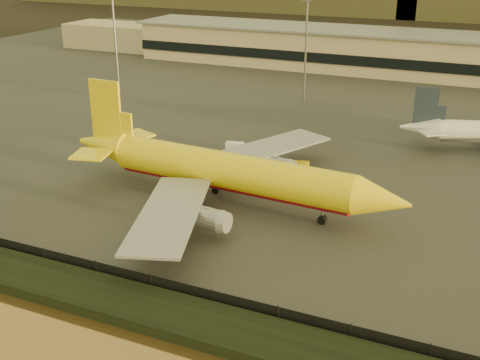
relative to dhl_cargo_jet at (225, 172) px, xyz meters
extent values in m
plane|color=black|center=(1.14, -14.05, -5.38)|extent=(900.00, 900.00, 0.00)
cube|color=black|center=(1.14, -31.05, -4.68)|extent=(320.00, 7.00, 1.40)
cube|color=#2D2D2D|center=(1.14, 80.95, -5.28)|extent=(320.00, 220.00, 0.20)
cube|color=black|center=(1.14, -27.05, -4.08)|extent=(300.00, 0.05, 2.20)
cube|color=tan|center=(1.14, 110.95, 0.82)|extent=(160.00, 22.00, 12.00)
cube|color=black|center=(1.14, 99.75, -0.18)|extent=(160.00, 0.60, 3.00)
cube|color=gray|center=(1.14, 110.95, 7.12)|extent=(164.00, 24.00, 0.60)
cube|color=tan|center=(-93.86, 114.95, -0.68)|extent=(50.00, 18.00, 9.00)
cylinder|color=slate|center=(-58.86, 55.95, 7.32)|extent=(0.50, 0.50, 25.00)
cylinder|color=slate|center=(-8.86, 65.95, 7.32)|extent=(0.50, 0.50, 25.00)
cube|color=slate|center=(-8.86, 65.95, 20.02)|extent=(2.20, 2.20, 0.40)
cylinder|color=yellow|center=(1.06, -0.07, 0.31)|extent=(40.36, 8.34, 5.79)
cylinder|color=#A40911|center=(1.06, -0.07, -0.70)|extent=(39.17, 6.99, 4.51)
cone|color=yellow|center=(24.94, -1.60, 0.31)|extent=(8.15, 6.27, 5.79)
cone|color=yellow|center=(-23.94, 1.53, 0.75)|extent=(10.37, 6.42, 5.79)
cube|color=yellow|center=(-22.83, 1.46, 7.12)|extent=(6.14, 0.85, 10.13)
cube|color=yellow|center=(-21.34, 7.17, 1.18)|extent=(7.20, 7.16, 0.35)
cube|color=yellow|center=(-22.08, -4.39, 1.18)|extent=(6.75, 6.71, 0.35)
cube|color=gray|center=(0.93, 15.39, -0.70)|extent=(17.87, 25.95, 0.35)
cylinder|color=gray|center=(3.47, 11.46, -2.29)|extent=(6.87, 3.60, 3.18)
cube|color=gray|center=(-1.04, -15.38, -0.70)|extent=(15.28, 26.22, 0.35)
cylinder|color=gray|center=(1.98, -11.81, -2.29)|extent=(6.87, 3.60, 3.18)
cylinder|color=black|center=(16.33, -1.05, -4.55)|extent=(1.34, 1.09, 1.27)
cylinder|color=slate|center=(16.33, -1.05, -3.88)|extent=(0.22, 0.22, 2.60)
cylinder|color=black|center=(-3.27, -2.40, -4.55)|extent=(1.34, 1.09, 1.27)
cylinder|color=slate|center=(-3.27, -2.40, -3.88)|extent=(0.22, 0.22, 2.60)
cylinder|color=black|center=(-2.94, 2.80, -4.55)|extent=(1.34, 1.09, 1.27)
cylinder|color=slate|center=(-2.94, 2.80, -3.88)|extent=(0.22, 0.22, 2.60)
cone|color=silver|center=(23.68, 39.94, -0.93)|extent=(8.37, 6.19, 4.15)
cube|color=#1C2432|center=(24.47, 40.19, 3.63)|extent=(4.45, 1.68, 7.26)
cube|color=silver|center=(24.02, 44.40, -0.62)|extent=(4.19, 3.98, 0.25)
cube|color=silver|center=(26.50, 36.48, -0.62)|extent=(5.66, 5.62, 0.25)
cube|color=yellow|center=(6.01, 17.40, -4.23)|extent=(4.56, 2.76, 1.91)
cube|color=silver|center=(-9.19, 23.83, -4.40)|extent=(3.75, 2.25, 1.58)
camera|label=1|loc=(37.78, -78.92, 33.92)|focal=45.00mm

